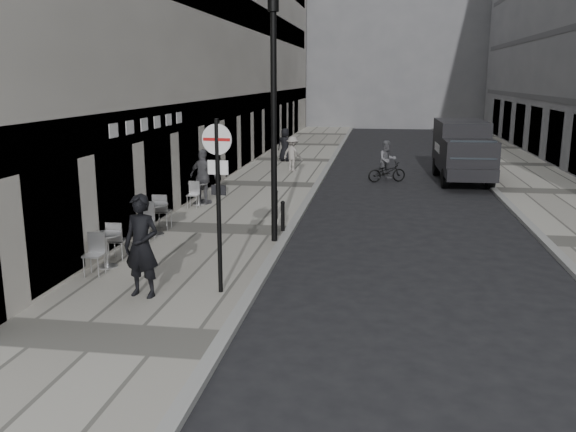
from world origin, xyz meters
name	(u,v)px	position (x,y,z in m)	size (l,w,h in m)	color
sidewalk	(268,185)	(-2.00, 18.00, 0.06)	(4.00, 60.00, 0.12)	#A7A397
far_sidewalk	(549,193)	(9.00, 18.00, 0.06)	(4.00, 60.00, 0.12)	#A7A397
building_far	(374,7)	(1.50, 56.00, 11.00)	(24.00, 16.00, 22.00)	slate
walking_man	(142,246)	(-2.05, 4.69, 1.15)	(0.75, 0.49, 2.06)	black
sign_post	(218,183)	(-0.60, 5.15, 2.36)	(0.60, 0.12, 3.49)	black
lamppost	(274,110)	(-0.20, 9.22, 3.56)	(0.28, 0.28, 6.18)	black
bollard_near	(283,217)	(-0.15, 10.32, 0.53)	(0.11, 0.11, 0.81)	black
bollard_far	(276,205)	(-0.60, 11.79, 0.54)	(0.11, 0.11, 0.85)	black
panel_van	(463,148)	(6.00, 20.59, 1.44)	(2.13, 5.46, 2.55)	black
cyclist	(387,166)	(2.83, 19.89, 0.69)	(1.74, 1.09, 1.77)	black
pedestrian_a	(204,177)	(-3.43, 13.68, 1.06)	(1.10, 0.46, 1.88)	#56565A
pedestrian_b	(293,154)	(-1.50, 21.65, 0.92)	(1.04, 0.60, 1.61)	#A09993
pedestrian_c	(285,145)	(-2.36, 24.95, 0.97)	(0.84, 0.54, 1.71)	black
cafe_table_near	(106,247)	(-3.60, 6.37, 0.59)	(0.73, 1.64, 0.93)	silver
cafe_table_mid	(198,192)	(-3.60, 13.55, 0.56)	(0.68, 1.54, 0.87)	silver
cafe_table_far	(154,216)	(-3.59, 9.34, 0.64)	(0.80, 1.81, 1.03)	#A8A9AB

